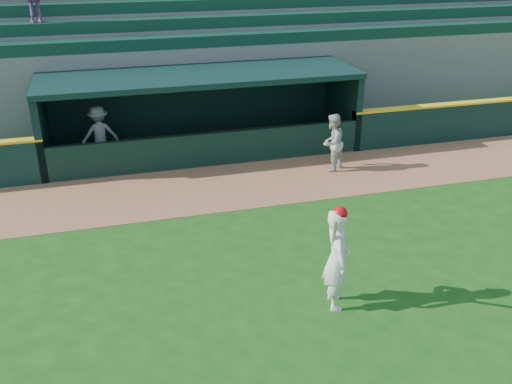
# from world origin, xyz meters

# --- Properties ---
(ground) EXTENTS (120.00, 120.00, 0.00)m
(ground) POSITION_xyz_m (0.00, 0.00, 0.00)
(ground) COLOR #184912
(ground) RESTS_ON ground
(warning_track) EXTENTS (40.00, 3.00, 0.01)m
(warning_track) POSITION_xyz_m (0.00, 4.90, 0.01)
(warning_track) COLOR #945F3B
(warning_track) RESTS_ON ground
(dugout_player_front) EXTENTS (1.02, 0.99, 1.66)m
(dugout_player_front) POSITION_xyz_m (3.24, 5.22, 0.83)
(dugout_player_front) COLOR #ABABA6
(dugout_player_front) RESTS_ON ground
(dugout_player_inside) EXTENTS (1.16, 0.78, 1.66)m
(dugout_player_inside) POSITION_xyz_m (-3.05, 7.80, 0.83)
(dugout_player_inside) COLOR #ADADA7
(dugout_player_inside) RESTS_ON ground
(dugout) EXTENTS (9.40, 2.80, 2.46)m
(dugout) POSITION_xyz_m (0.00, 8.00, 1.36)
(dugout) COLOR slate
(dugout) RESTS_ON ground
(stands) EXTENTS (34.50, 6.25, 7.54)m
(stands) POSITION_xyz_m (-0.02, 12.58, 2.40)
(stands) COLOR slate
(stands) RESTS_ON ground
(batter_at_plate) EXTENTS (0.59, 0.85, 2.01)m
(batter_at_plate) POSITION_xyz_m (0.81, -0.83, 1.00)
(batter_at_plate) COLOR white
(batter_at_plate) RESTS_ON ground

